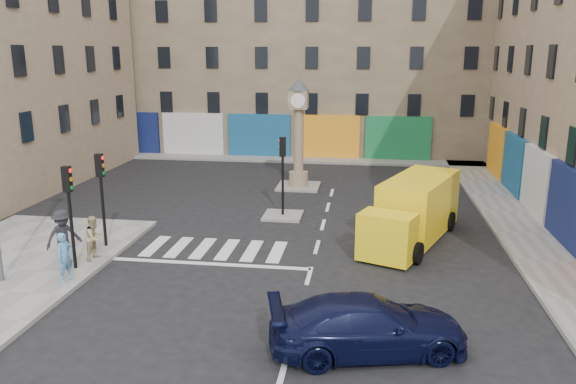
% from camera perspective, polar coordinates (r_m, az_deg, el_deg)
% --- Properties ---
extents(ground, '(120.00, 120.00, 0.00)m').
position_cam_1_polar(ground, '(19.01, 1.83, -9.66)').
color(ground, black).
rests_on(ground, ground).
extents(sidewalk_right, '(2.60, 30.00, 0.15)m').
position_cam_1_polar(sidewalk_right, '(29.14, 21.41, -1.96)').
color(sidewalk_right, gray).
rests_on(sidewalk_right, ground).
extents(sidewalk_far, '(32.00, 2.40, 0.15)m').
position_cam_1_polar(sidewalk_far, '(40.64, -0.30, 3.39)').
color(sidewalk_far, gray).
rests_on(sidewalk_far, ground).
extents(island_near, '(1.80, 1.80, 0.12)m').
position_cam_1_polar(island_near, '(26.69, -0.53, -2.41)').
color(island_near, gray).
rests_on(island_near, ground).
extents(island_far, '(2.40, 2.40, 0.12)m').
position_cam_1_polar(island_far, '(32.43, 1.07, 0.58)').
color(island_far, gray).
rests_on(island_far, ground).
extents(building_far, '(32.00, 10.00, 17.00)m').
position_cam_1_polar(building_far, '(45.67, 0.79, 15.20)').
color(building_far, '#8B775D').
rests_on(building_far, ground).
extents(traffic_light_left_near, '(0.28, 0.22, 3.70)m').
position_cam_1_polar(traffic_light_left_near, '(20.85, -21.35, -0.86)').
color(traffic_light_left_near, black).
rests_on(traffic_light_left_near, sidewalk_left).
extents(traffic_light_left_far, '(0.28, 0.22, 3.70)m').
position_cam_1_polar(traffic_light_left_far, '(22.90, -18.45, 0.67)').
color(traffic_light_left_far, black).
rests_on(traffic_light_left_far, sidewalk_left).
extents(traffic_light_island, '(0.28, 0.22, 3.70)m').
position_cam_1_polar(traffic_light_island, '(26.08, -0.54, 2.92)').
color(traffic_light_island, black).
rests_on(traffic_light_island, island_near).
extents(clock_pillar, '(1.20, 1.20, 6.10)m').
position_cam_1_polar(clock_pillar, '(31.79, 1.09, 6.70)').
color(clock_pillar, '#9E8367').
rests_on(clock_pillar, island_far).
extents(navy_sedan, '(5.52, 3.29, 1.50)m').
position_cam_1_polar(navy_sedan, '(15.11, 8.14, -13.27)').
color(navy_sedan, black).
rests_on(navy_sedan, ground).
extents(yellow_van, '(4.51, 7.20, 2.52)m').
position_cam_1_polar(yellow_van, '(23.82, 12.64, -1.83)').
color(yellow_van, yellow).
rests_on(yellow_van, ground).
extents(pedestrian_blue, '(0.56, 0.70, 1.69)m').
position_cam_1_polar(pedestrian_blue, '(20.25, -21.72, -6.16)').
color(pedestrian_blue, '#5289BB').
rests_on(pedestrian_blue, sidewalk_left).
extents(pedestrian_tan, '(0.78, 0.91, 1.65)m').
position_cam_1_polar(pedestrian_tan, '(21.98, -19.05, -4.39)').
color(pedestrian_tan, tan).
rests_on(pedestrian_tan, sidewalk_left).
extents(pedestrian_dark, '(1.38, 1.47, 1.99)m').
position_cam_1_polar(pedestrian_dark, '(21.95, -21.87, -4.20)').
color(pedestrian_dark, black).
rests_on(pedestrian_dark, sidewalk_left).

